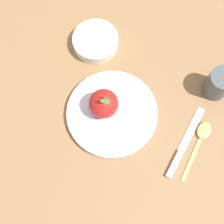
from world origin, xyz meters
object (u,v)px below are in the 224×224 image
dinner_plate (112,113)px  side_bowl (95,41)px  apple (104,104)px  spoon (201,136)px  cup (219,83)px  knife (182,148)px

dinner_plate → side_bowl: (-0.20, 0.04, 0.01)m
apple → side_bowl: size_ratio=0.71×
dinner_plate → spoon: bearing=50.5°
side_bowl → cup: 0.34m
side_bowl → spoon: size_ratio=0.88×
dinner_plate → cup: (0.05, 0.27, 0.03)m
dinner_plate → knife: 0.19m
knife → spoon: spoon is taller
knife → spoon: size_ratio=1.22×
dinner_plate → spoon: dinner_plate is taller
dinner_plate → side_bowl: bearing=167.8°
apple → spoon: (0.16, 0.19, -0.05)m
dinner_plate → side_bowl: size_ratio=1.86×
side_bowl → cup: size_ratio=1.54×
dinner_plate → apple: 0.05m
cup → spoon: bearing=-43.9°
apple → cup: size_ratio=1.10×
side_bowl → cup: bearing=42.2°
cup → knife: cup is taller
dinner_plate → apple: apple is taller
dinner_plate → cup: bearing=79.7°
apple → cup: bearing=76.8°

